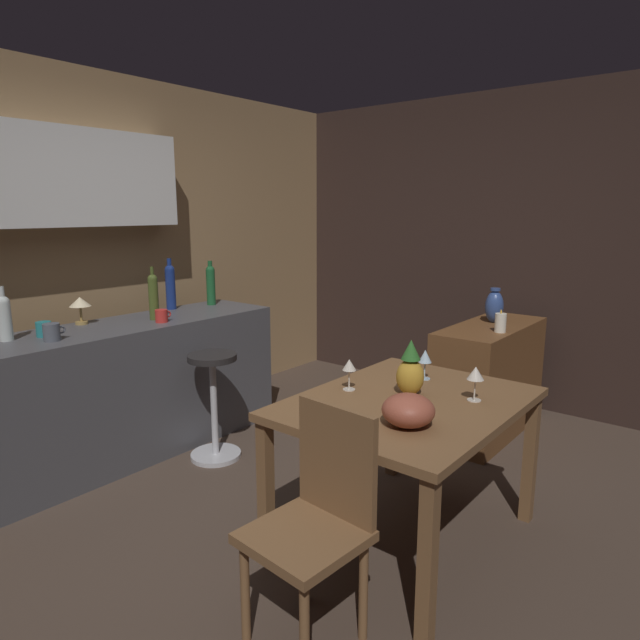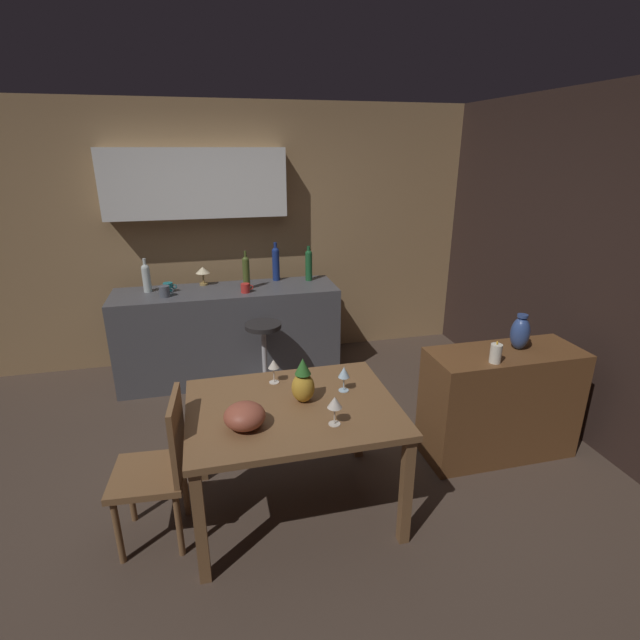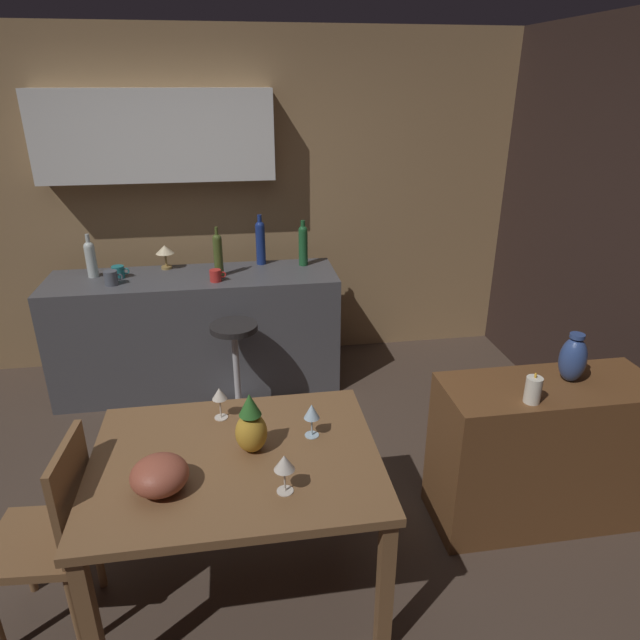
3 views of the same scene
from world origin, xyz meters
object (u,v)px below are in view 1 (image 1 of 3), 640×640
(wine_bottle_cobalt, at_px, (170,285))
(wine_bottle_clear, at_px, (4,316))
(wine_glass_center, at_px, (476,374))
(dining_table, at_px, (408,416))
(sideboard_cabinet, at_px, (488,379))
(wine_glass_right, at_px, (425,357))
(wine_bottle_green, at_px, (211,283))
(cup_slate, at_px, (52,332))
(cup_teal, at_px, (44,329))
(counter_lamp, at_px, (80,304))
(pineapple_centerpiece, at_px, (410,371))
(pillar_candle_tall, at_px, (500,323))
(bar_stool, at_px, (214,403))
(vase_ceramic_blue, at_px, (494,306))
(wine_glass_left, at_px, (349,366))
(cup_red, at_px, (162,316))
(fruit_bowl, at_px, (408,410))
(wine_bottle_olive, at_px, (153,295))
(chair_near_window, at_px, (317,517))

(wine_bottle_cobalt, bearing_deg, wine_bottle_clear, -174.43)
(wine_glass_center, bearing_deg, dining_table, 126.58)
(sideboard_cabinet, distance_m, wine_glass_center, 1.54)
(wine_glass_right, bearing_deg, wine_bottle_green, 83.61)
(cup_slate, relative_size, cup_teal, 1.04)
(wine_bottle_clear, distance_m, counter_lamp, 0.52)
(dining_table, distance_m, pineapple_centerpiece, 0.22)
(cup_teal, bearing_deg, pineapple_centerpiece, -66.65)
(wine_bottle_clear, relative_size, pillar_candle_tall, 2.04)
(wine_bottle_cobalt, bearing_deg, sideboard_cabinet, -56.16)
(pillar_candle_tall, bearing_deg, bar_stool, 135.08)
(wine_bottle_clear, height_order, counter_lamp, wine_bottle_clear)
(bar_stool, bearing_deg, pillar_candle_tall, -44.92)
(cup_teal, height_order, vase_ceramic_blue, vase_ceramic_blue)
(wine_glass_left, bearing_deg, cup_slate, 115.55)
(pineapple_centerpiece, bearing_deg, sideboard_cabinet, 7.30)
(cup_red, distance_m, cup_slate, 0.72)
(dining_table, xyz_separation_m, cup_slate, (-0.81, 1.88, 0.30))
(bar_stool, relative_size, fruit_bowl, 3.17)
(sideboard_cabinet, relative_size, wine_glass_right, 6.74)
(cup_slate, height_order, vase_ceramic_blue, vase_ceramic_blue)
(wine_bottle_clear, distance_m, wine_bottle_olive, 0.92)
(chair_near_window, bearing_deg, cup_slate, 91.31)
(cup_red, relative_size, pillar_candle_tall, 0.75)
(bar_stool, xyz_separation_m, cup_teal, (-0.80, 0.56, 0.56))
(wine_glass_center, xyz_separation_m, pillar_candle_tall, (1.20, 0.35, 0.01))
(wine_bottle_olive, bearing_deg, wine_bottle_green, 14.47)
(sideboard_cabinet, height_order, wine_glass_right, wine_glass_right)
(wine_glass_center, height_order, fruit_bowl, wine_glass_center)
(bar_stool, bearing_deg, vase_ceramic_blue, -35.95)
(bar_stool, relative_size, pineapple_centerpiece, 2.57)
(wine_glass_right, relative_size, wine_bottle_clear, 0.52)
(sideboard_cabinet, relative_size, wine_bottle_olive, 3.02)
(bar_stool, bearing_deg, wine_glass_left, -93.66)
(wine_bottle_clear, xyz_separation_m, cup_slate, (0.16, -0.21, -0.09))
(wine_glass_center, relative_size, cup_teal, 1.38)
(pillar_candle_tall, bearing_deg, wine_bottle_clear, 139.90)
(chair_near_window, relative_size, fruit_bowl, 4.02)
(wine_bottle_green, bearing_deg, bar_stool, -130.35)
(wine_glass_center, xyz_separation_m, counter_lamp, (-0.66, 2.45, 0.16))
(cup_teal, bearing_deg, wine_glass_right, -59.59)
(counter_lamp, bearing_deg, wine_bottle_clear, -167.88)
(wine_bottle_olive, bearing_deg, wine_glass_right, -77.47)
(wine_glass_right, xyz_separation_m, wine_bottle_green, (0.23, 2.03, 0.21))
(bar_stool, xyz_separation_m, pineapple_centerpiece, (0.06, -1.43, 0.48))
(fruit_bowl, height_order, wine_bottle_cobalt, wine_bottle_cobalt)
(wine_glass_left, xyz_separation_m, vase_ceramic_blue, (1.74, -0.05, 0.08))
(pineapple_centerpiece, bearing_deg, wine_bottle_cobalt, 85.32)
(wine_bottle_clear, xyz_separation_m, vase_ceramic_blue, (2.66, -1.83, -0.10))
(pineapple_centerpiece, bearing_deg, wine_glass_right, 13.50)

